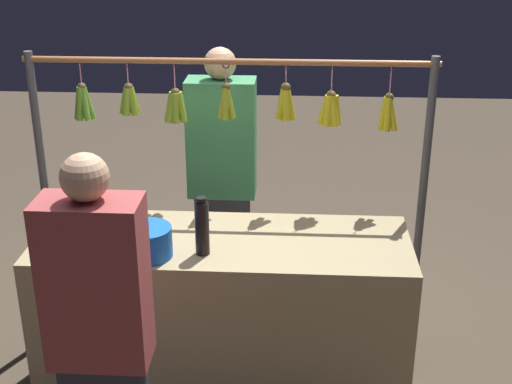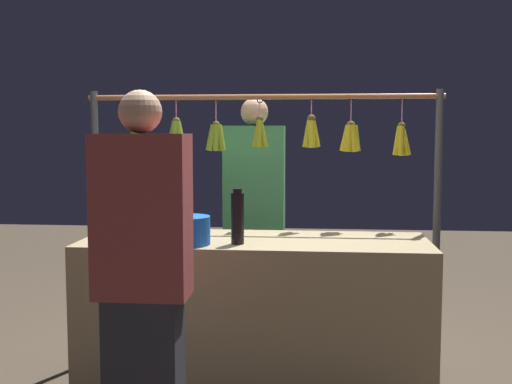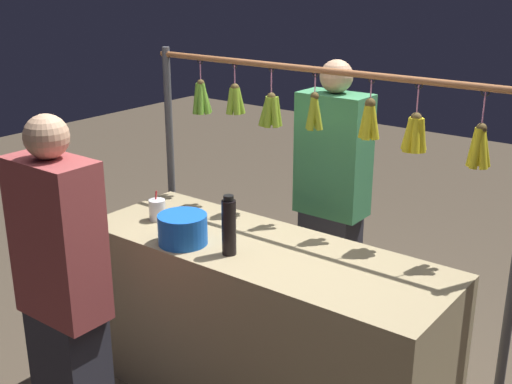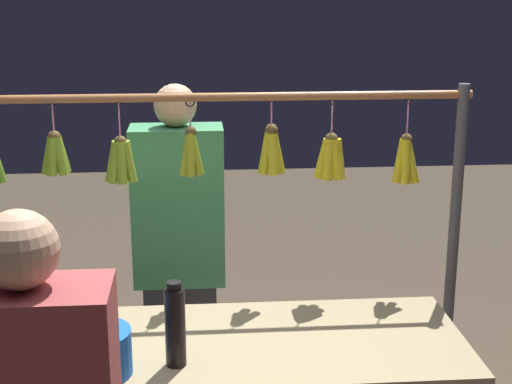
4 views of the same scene
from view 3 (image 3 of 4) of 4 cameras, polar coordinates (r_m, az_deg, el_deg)
market_counter at (r=3.27m, az=0.54°, el=-11.67°), size 1.83×0.64×0.85m
display_rack at (r=3.30m, az=5.31°, el=3.47°), size 2.11×0.12×1.67m
water_bottle at (r=2.95m, az=-2.38°, el=-3.01°), size 0.07×0.07×0.28m
blue_bucket at (r=3.11m, az=-6.41°, el=-3.24°), size 0.23×0.23×0.14m
drink_cup at (r=3.42m, az=-8.60°, el=-1.54°), size 0.09×0.09×0.15m
vendor_person at (r=3.72m, az=6.58°, el=-1.35°), size 0.39×0.21×1.64m
customer_person at (r=2.81m, az=-16.34°, el=-9.60°), size 0.38×0.20×1.58m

